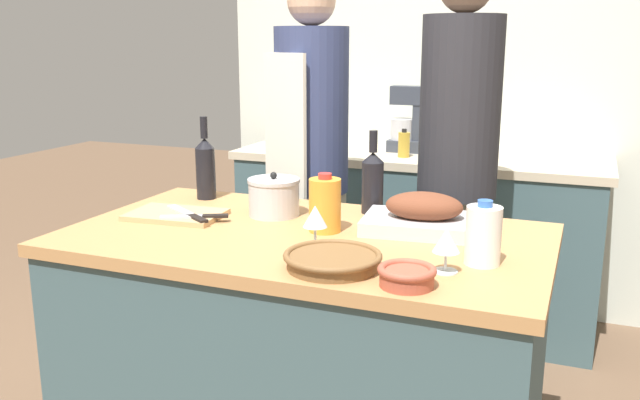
{
  "coord_description": "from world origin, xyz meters",
  "views": [
    {
      "loc": [
        0.81,
        -1.88,
        1.46
      ],
      "look_at": [
        0.0,
        0.13,
        0.95
      ],
      "focal_mm": 38.0,
      "sensor_mm": 36.0,
      "label": 1
    }
  ],
  "objects": [
    {
      "name": "kitchen_island",
      "position": [
        0.0,
        0.0,
        0.43
      ],
      "size": [
        1.5,
        0.85,
        0.87
      ],
      "color": "#3D565B",
      "rests_on": "ground_plane"
    },
    {
      "name": "back_counter",
      "position": [
        0.0,
        1.47,
        0.45
      ],
      "size": [
        1.87,
        0.6,
        0.89
      ],
      "color": "#3D565B",
      "rests_on": "ground_plane"
    },
    {
      "name": "back_wall",
      "position": [
        0.0,
        1.82,
        1.27
      ],
      "size": [
        2.37,
        0.1,
        2.55
      ],
      "color": "silver",
      "rests_on": "ground_plane"
    },
    {
      "name": "roasting_pan",
      "position": [
        0.34,
        0.16,
        0.91
      ],
      "size": [
        0.4,
        0.29,
        0.13
      ],
      "color": "#BCBCC1",
      "rests_on": "kitchen_island"
    },
    {
      "name": "wicker_basket",
      "position": [
        0.2,
        -0.28,
        0.89
      ],
      "size": [
        0.27,
        0.27,
        0.04
      ],
      "color": "brown",
      "rests_on": "kitchen_island"
    },
    {
      "name": "cutting_board",
      "position": [
        -0.49,
        0.02,
        0.88
      ],
      "size": [
        0.33,
        0.24,
        0.02
      ],
      "color": "tan",
      "rests_on": "kitchen_island"
    },
    {
      "name": "stock_pot",
      "position": [
        -0.19,
        0.17,
        0.93
      ],
      "size": [
        0.18,
        0.18,
        0.15
      ],
      "color": "#B7B7BC",
      "rests_on": "kitchen_island"
    },
    {
      "name": "mixing_bowl",
      "position": [
        0.42,
        -0.33,
        0.89
      ],
      "size": [
        0.15,
        0.15,
        0.05
      ],
      "color": "#A84C38",
      "rests_on": "kitchen_island"
    },
    {
      "name": "juice_jug",
      "position": [
        0.05,
        0.05,
        0.95
      ],
      "size": [
        0.1,
        0.1,
        0.19
      ],
      "color": "orange",
      "rests_on": "kitchen_island"
    },
    {
      "name": "milk_jug",
      "position": [
        0.56,
        -0.09,
        0.95
      ],
      "size": [
        0.1,
        0.1,
        0.18
      ],
      "color": "white",
      "rests_on": "kitchen_island"
    },
    {
      "name": "wine_bottle_green",
      "position": [
        -0.54,
        0.3,
        0.99
      ],
      "size": [
        0.07,
        0.07,
        0.31
      ],
      "color": "black",
      "rests_on": "kitchen_island"
    },
    {
      "name": "wine_bottle_dark",
      "position": [
        0.12,
        0.33,
        0.98
      ],
      "size": [
        0.08,
        0.08,
        0.29
      ],
      "color": "black",
      "rests_on": "kitchen_island"
    },
    {
      "name": "wine_glass_left",
      "position": [
        0.08,
        -0.12,
        0.95
      ],
      "size": [
        0.07,
        0.07,
        0.12
      ],
      "color": "silver",
      "rests_on": "kitchen_island"
    },
    {
      "name": "wine_glass_right",
      "position": [
        0.48,
        -0.19,
        0.95
      ],
      "size": [
        0.07,
        0.07,
        0.12
      ],
      "color": "silver",
      "rests_on": "kitchen_island"
    },
    {
      "name": "knife_chef",
      "position": [
        -0.43,
        0.0,
        0.89
      ],
      "size": [
        0.24,
        0.17,
        0.01
      ],
      "color": "#B7B7BC",
      "rests_on": "cutting_board"
    },
    {
      "name": "knife_paring",
      "position": [
        -0.39,
        -0.01,
        0.89
      ],
      "size": [
        0.21,
        0.13,
        0.01
      ],
      "color": "#B7B7BC",
      "rests_on": "cutting_board"
    },
    {
      "name": "stand_mixer",
      "position": [
        -0.08,
        1.53,
        1.03
      ],
      "size": [
        0.18,
        0.14,
        0.34
      ],
      "color": "#333842",
      "rests_on": "back_counter"
    },
    {
      "name": "condiment_bottle_tall",
      "position": [
        0.3,
        1.46,
        0.98
      ],
      "size": [
        0.06,
        0.06,
        0.19
      ],
      "color": "#332D28",
      "rests_on": "back_counter"
    },
    {
      "name": "condiment_bottle_short",
      "position": [
        -0.04,
        1.35,
        0.95
      ],
      "size": [
        0.06,
        0.06,
        0.14
      ],
      "color": "#B28E2D",
      "rests_on": "back_counter"
    },
    {
      "name": "person_cook_aproned",
      "position": [
        -0.29,
        0.75,
        0.96
      ],
      "size": [
        0.33,
        0.35,
        1.71
      ],
      "rotation": [
        0.0,
        0.0,
        -0.43
      ],
      "color": "beige",
      "rests_on": "ground_plane"
    },
    {
      "name": "person_cook_guest",
      "position": [
        0.33,
        0.79,
        0.99
      ],
      "size": [
        0.31,
        0.31,
        1.76
      ],
      "rotation": [
        0.0,
        0.0,
        0.25
      ],
      "color": "beige",
      "rests_on": "ground_plane"
    }
  ]
}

